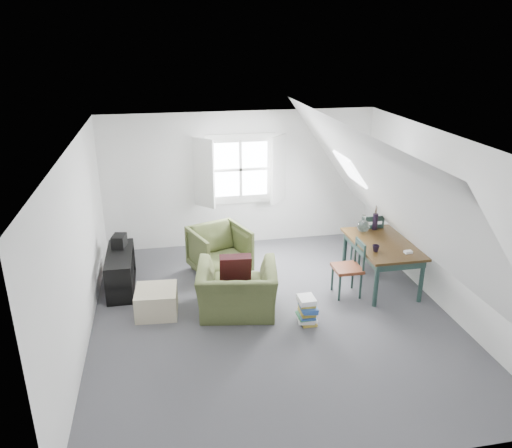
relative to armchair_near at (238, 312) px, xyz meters
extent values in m
plane|color=#48484C|center=(0.47, -0.18, 0.00)|extent=(5.50, 5.50, 0.00)
plane|color=white|center=(0.47, -0.18, 2.50)|extent=(5.50, 5.50, 0.00)
plane|color=white|center=(0.47, 2.57, 1.25)|extent=(5.00, 0.00, 5.00)
plane|color=white|center=(0.47, -2.93, 1.25)|extent=(5.00, 0.00, 5.00)
plane|color=white|center=(-2.03, -0.18, 1.25)|extent=(0.00, 5.50, 5.50)
plane|color=white|center=(2.97, -0.18, 1.25)|extent=(0.00, 5.50, 5.50)
plane|color=white|center=(-1.08, -0.18, 1.78)|extent=(3.19, 5.50, 4.48)
plane|color=white|center=(2.02, -0.18, 1.78)|extent=(3.19, 5.50, 4.48)
cube|color=white|center=(0.47, 2.55, 1.45)|extent=(1.30, 0.04, 1.30)
cube|color=white|center=(-0.21, 2.39, 1.45)|extent=(0.35, 0.35, 1.25)
cube|color=white|center=(1.15, 2.39, 1.45)|extent=(0.35, 0.35, 1.25)
cube|color=white|center=(0.47, 2.54, 1.45)|extent=(1.00, 0.02, 1.00)
cube|color=white|center=(0.47, 2.52, 1.45)|extent=(1.08, 0.04, 0.05)
cube|color=white|center=(0.47, 2.52, 1.45)|extent=(0.05, 0.04, 1.08)
cube|color=white|center=(2.02, 1.12, 1.75)|extent=(0.35, 0.75, 0.47)
imported|color=#434C27|center=(0.00, 0.00, 0.00)|extent=(1.25, 1.14, 0.72)
imported|color=#434C27|center=(-0.09, 1.33, 0.00)|extent=(1.11, 1.12, 0.80)
cube|color=#350E12|center=(0.00, 0.15, 0.64)|extent=(0.47, 0.30, 0.47)
cube|color=#B4A98C|center=(-1.14, 0.19, 0.19)|extent=(0.62, 0.62, 0.39)
cube|color=#311F0D|center=(2.37, 0.44, 0.70)|extent=(0.87, 1.45, 0.04)
cube|color=#213833|center=(2.37, 0.44, 0.63)|extent=(0.77, 1.35, 0.12)
cylinder|color=#213833|center=(2.02, -0.21, 0.34)|extent=(0.07, 0.07, 0.69)
cylinder|color=#213833|center=(2.73, -0.21, 0.34)|extent=(0.07, 0.07, 0.69)
cylinder|color=#213833|center=(2.02, 1.08, 0.34)|extent=(0.07, 0.07, 0.69)
cylinder|color=#213833|center=(2.73, 1.08, 0.34)|extent=(0.07, 0.07, 0.69)
sphere|color=silver|center=(2.22, 0.89, 0.84)|extent=(0.21, 0.21, 0.21)
cylinder|color=silver|center=(2.22, 0.89, 0.97)|extent=(0.07, 0.07, 0.11)
cylinder|color=black|center=(2.47, 0.99, 0.86)|extent=(0.09, 0.09, 0.27)
cylinder|color=#3F2D1E|center=(2.47, 0.99, 1.16)|extent=(0.03, 0.06, 0.49)
cylinder|color=#3F2D1E|center=(2.49, 1.00, 1.16)|extent=(0.05, 0.07, 0.49)
cylinder|color=#3F2D1E|center=(2.46, 0.97, 1.16)|extent=(0.06, 0.08, 0.49)
imported|color=black|center=(2.12, 0.14, 0.72)|extent=(0.11, 0.11, 0.10)
cube|color=white|center=(2.57, -0.01, 0.74)|extent=(0.12, 0.08, 0.04)
cube|color=brown|center=(2.45, 1.21, 0.48)|extent=(0.44, 0.44, 0.05)
cylinder|color=#213833|center=(2.63, 1.39, 0.23)|extent=(0.04, 0.04, 0.45)
cylinder|color=#213833|center=(2.63, 1.03, 0.23)|extent=(0.04, 0.04, 0.45)
cylinder|color=#213833|center=(2.27, 1.39, 0.23)|extent=(0.04, 0.04, 0.45)
cylinder|color=#213833|center=(2.27, 1.03, 0.23)|extent=(0.04, 0.04, 0.45)
cylinder|color=#213833|center=(2.63, 1.01, 0.71)|extent=(0.04, 0.04, 0.48)
cylinder|color=#213833|center=(2.27, 1.01, 0.71)|extent=(0.04, 0.04, 0.48)
cube|color=#213833|center=(2.45, 1.01, 0.90)|extent=(0.36, 0.03, 0.08)
cube|color=#213833|center=(2.45, 1.01, 0.76)|extent=(0.36, 0.03, 0.06)
cube|color=brown|center=(1.73, 0.21, 0.44)|extent=(0.41, 0.41, 0.05)
cylinder|color=#213833|center=(1.56, 0.38, 0.21)|extent=(0.04, 0.04, 0.42)
cylinder|color=#213833|center=(1.89, 0.38, 0.21)|extent=(0.04, 0.04, 0.42)
cylinder|color=#213833|center=(1.56, 0.05, 0.21)|extent=(0.04, 0.04, 0.42)
cylinder|color=#213833|center=(1.89, 0.05, 0.21)|extent=(0.04, 0.04, 0.42)
cylinder|color=#213833|center=(1.91, 0.38, 0.66)|extent=(0.04, 0.04, 0.44)
cylinder|color=#213833|center=(1.91, 0.05, 0.66)|extent=(0.04, 0.04, 0.44)
cube|color=#213833|center=(1.91, 0.21, 0.83)|extent=(0.03, 0.33, 0.08)
cube|color=#213833|center=(1.91, 0.21, 0.71)|extent=(0.03, 0.33, 0.06)
cube|color=black|center=(-1.68, 1.08, 0.01)|extent=(0.39, 1.17, 0.03)
cube|color=black|center=(-1.68, 1.08, 0.29)|extent=(0.39, 1.17, 0.03)
cube|color=black|center=(-1.68, 1.08, 0.58)|extent=(0.39, 1.17, 0.03)
cube|color=black|center=(-1.68, 0.51, 0.29)|extent=(0.39, 0.03, 0.58)
cube|color=black|center=(-1.68, 1.65, 0.29)|extent=(0.39, 0.03, 0.58)
cube|color=#264C99|center=(-1.68, 0.74, 0.12)|extent=(0.18, 0.19, 0.21)
cube|color=red|center=(-1.68, 1.18, 0.12)|extent=(0.18, 0.23, 0.21)
cube|color=white|center=(-1.68, 0.89, 0.41)|extent=(0.18, 0.21, 0.19)
cube|color=black|center=(-1.68, 1.33, 0.69)|extent=(0.24, 0.30, 0.22)
cube|color=#B29933|center=(0.92, -0.46, 0.02)|extent=(0.21, 0.27, 0.03)
cube|color=white|center=(0.89, -0.45, 0.05)|extent=(0.26, 0.30, 0.03)
cube|color=white|center=(0.93, -0.47, 0.08)|extent=(0.22, 0.29, 0.03)
cube|color=#337F4C|center=(0.88, -0.46, 0.11)|extent=(0.22, 0.27, 0.03)
cube|color=#264C99|center=(0.90, -0.48, 0.14)|extent=(0.24, 0.31, 0.02)
cube|color=#B29933|center=(0.90, -0.46, 0.16)|extent=(0.21, 0.27, 0.02)
cube|color=#B29933|center=(0.91, -0.44, 0.19)|extent=(0.24, 0.30, 0.03)
cube|color=#264C99|center=(0.93, -0.48, 0.23)|extent=(0.24, 0.31, 0.04)
cube|color=#264C99|center=(0.91, -0.48, 0.26)|extent=(0.24, 0.30, 0.03)
cube|color=#B29933|center=(0.91, -0.43, 0.30)|extent=(0.22, 0.28, 0.03)
cube|color=white|center=(0.89, -0.44, 0.33)|extent=(0.23, 0.26, 0.04)
cube|color=white|center=(0.90, -0.43, 0.37)|extent=(0.23, 0.27, 0.03)
camera|label=1|loc=(-0.92, -6.22, 3.79)|focal=35.00mm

